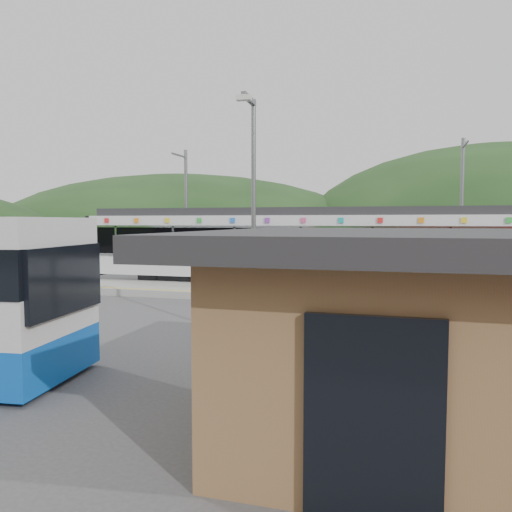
# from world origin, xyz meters

# --- Properties ---
(ground) EXTENTS (120.00, 120.00, 0.00)m
(ground) POSITION_xyz_m (0.00, 0.00, 0.00)
(ground) COLOR #4C4C4F
(ground) RESTS_ON ground
(hills) EXTENTS (146.00, 149.00, 26.00)m
(hills) POSITION_xyz_m (6.19, 5.29, 0.00)
(hills) COLOR #1E3D19
(hills) RESTS_ON ground
(platform) EXTENTS (26.00, 3.20, 0.30)m
(platform) POSITION_xyz_m (0.00, 3.30, 0.15)
(platform) COLOR #9E9E99
(platform) RESTS_ON ground
(yellow_line) EXTENTS (26.00, 0.10, 0.01)m
(yellow_line) POSITION_xyz_m (0.00, 2.00, 0.30)
(yellow_line) COLOR yellow
(yellow_line) RESTS_ON platform
(train) EXTENTS (20.44, 3.01, 3.74)m
(train) POSITION_xyz_m (-0.32, 6.00, 2.06)
(train) COLOR black
(train) RESTS_ON ground
(catenary_mast_west) EXTENTS (0.18, 1.80, 7.00)m
(catenary_mast_west) POSITION_xyz_m (-7.00, 8.56, 3.65)
(catenary_mast_west) COLOR slate
(catenary_mast_west) RESTS_ON ground
(catenary_mast_east) EXTENTS (0.18, 1.80, 7.00)m
(catenary_mast_east) POSITION_xyz_m (7.00, 8.56, 3.65)
(catenary_mast_east) COLOR slate
(catenary_mast_east) RESTS_ON ground
(lamp_post) EXTENTS (0.36, 1.09, 6.25)m
(lamp_post) POSITION_xyz_m (0.59, -4.32, 3.72)
(lamp_post) COLOR slate
(lamp_post) RESTS_ON ground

